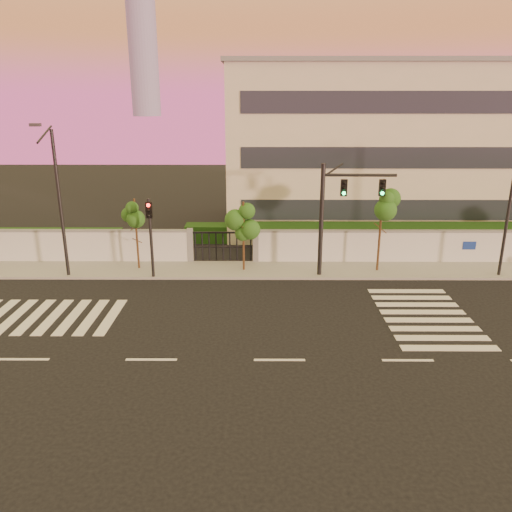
# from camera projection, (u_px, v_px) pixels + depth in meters

# --- Properties ---
(ground) EXTENTS (120.00, 120.00, 0.00)m
(ground) POSITION_uv_depth(u_px,v_px,m) (279.00, 360.00, 19.42)
(ground) COLOR black
(ground) RESTS_ON ground
(sidewalk) EXTENTS (60.00, 3.00, 0.15)m
(sidewalk) POSITION_uv_depth(u_px,v_px,m) (272.00, 270.00, 29.40)
(sidewalk) COLOR gray
(sidewalk) RESTS_ON ground
(perimeter_wall) EXTENTS (60.00, 0.36, 2.20)m
(perimeter_wall) POSITION_uv_depth(u_px,v_px,m) (274.00, 247.00, 30.53)
(perimeter_wall) COLOR silver
(perimeter_wall) RESTS_ON ground
(hedge_row) EXTENTS (41.00, 4.25, 1.80)m
(hedge_row) POSITION_uv_depth(u_px,v_px,m) (288.00, 239.00, 33.21)
(hedge_row) COLOR #103510
(hedge_row) RESTS_ON ground
(institutional_building) EXTENTS (24.40, 12.40, 12.25)m
(institutional_building) POSITION_uv_depth(u_px,v_px,m) (386.00, 147.00, 38.47)
(institutional_building) COLOR beige
(institutional_building) RESTS_ON ground
(road_markings) EXTENTS (57.00, 7.62, 0.02)m
(road_markings) POSITION_uv_depth(u_px,v_px,m) (242.00, 319.00, 23.00)
(road_markings) COLOR silver
(road_markings) RESTS_ON ground
(street_tree_c) EXTENTS (1.45, 1.15, 4.31)m
(street_tree_c) POSITION_uv_depth(u_px,v_px,m) (136.00, 218.00, 28.63)
(street_tree_c) COLOR #382314
(street_tree_c) RESTS_ON ground
(street_tree_d) EXTENTS (1.58, 1.26, 4.18)m
(street_tree_d) POSITION_uv_depth(u_px,v_px,m) (244.00, 221.00, 28.39)
(street_tree_d) COLOR #382314
(street_tree_d) RESTS_ON ground
(street_tree_e) EXTENTS (1.59, 1.26, 5.47)m
(street_tree_e) POSITION_uv_depth(u_px,v_px,m) (382.00, 205.00, 28.02)
(street_tree_e) COLOR #382314
(street_tree_e) RESTS_ON ground
(traffic_signal_main) EXTENTS (4.06, 0.40, 6.42)m
(traffic_signal_main) POSITION_uv_depth(u_px,v_px,m) (337.00, 207.00, 27.27)
(traffic_signal_main) COLOR black
(traffic_signal_main) RESTS_ON ground
(traffic_signal_secondary) EXTENTS (0.36, 0.34, 4.59)m
(traffic_signal_secondary) POSITION_uv_depth(u_px,v_px,m) (150.00, 229.00, 27.27)
(traffic_signal_secondary) COLOR black
(traffic_signal_secondary) RESTS_ON ground
(streetlight_west) EXTENTS (0.51, 2.07, 8.59)m
(streetlight_west) POSITION_uv_depth(u_px,v_px,m) (58.00, 197.00, 26.87)
(streetlight_west) COLOR black
(streetlight_west) RESTS_ON ground
(streetlight_east) EXTENTS (0.47, 1.89, 7.85)m
(streetlight_east) POSITION_uv_depth(u_px,v_px,m) (511.00, 205.00, 27.00)
(streetlight_east) COLOR black
(streetlight_east) RESTS_ON ground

